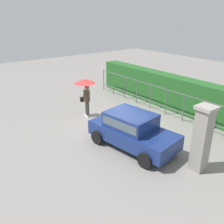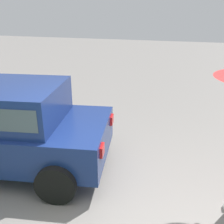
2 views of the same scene
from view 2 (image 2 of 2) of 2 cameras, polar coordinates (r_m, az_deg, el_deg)
The scene contains 2 objects.
ground_plane at distance 3.81m, azimuth -2.16°, elevation -21.78°, with size 40.00×40.00×0.00m, color gray.
car at distance 4.81m, azimuth -22.88°, elevation -2.25°, with size 3.92×2.30×1.48m.
Camera 2 is at (-0.87, 2.61, 2.64)m, focal length 41.93 mm.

